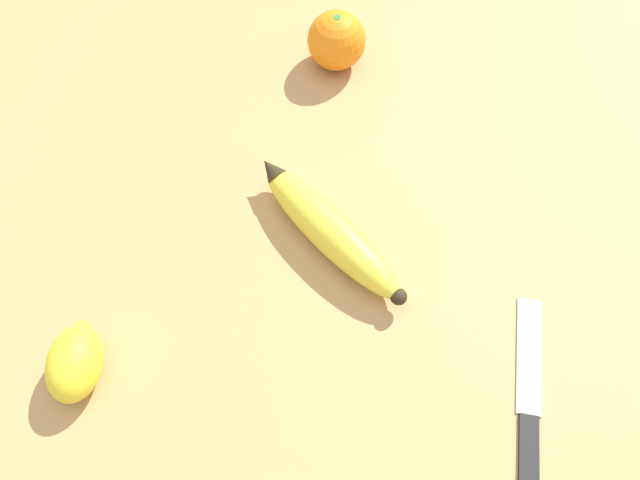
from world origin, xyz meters
TOP-DOWN VIEW (x-y plane):
  - ground_plane at (0.00, 0.00)m, footprint 3.00×3.00m
  - banana at (-0.08, 0.05)m, footprint 0.21×0.06m
  - orange at (-0.24, 0.23)m, footprint 0.07×0.07m
  - lemon at (-0.14, -0.20)m, footprint 0.08×0.08m
  - paring_knife at (0.16, 0.05)m, footprint 0.13×0.17m

SIDE VIEW (x-z plane):
  - ground_plane at x=0.00m, z-range 0.00..0.00m
  - paring_knife at x=0.16m, z-range 0.00..0.01m
  - banana at x=-0.08m, z-range 0.00..0.04m
  - lemon at x=-0.14m, z-range 0.00..0.05m
  - orange at x=-0.24m, z-range 0.00..0.07m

